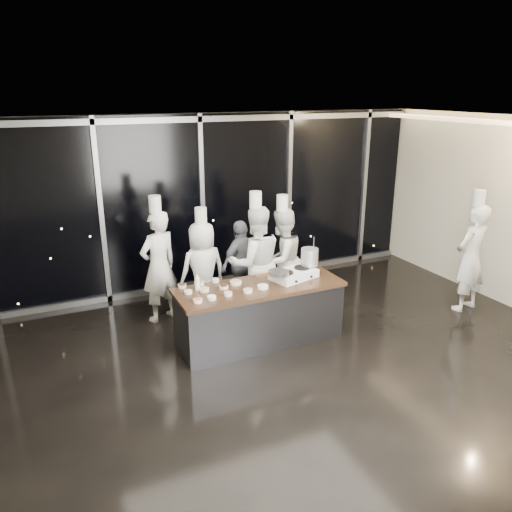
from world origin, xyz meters
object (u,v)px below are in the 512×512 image
Objects in this scene: demo_counter at (259,314)px; chef_side at (471,257)px; frying_pan at (278,273)px; stove at (294,274)px; guest at (242,263)px; chef_left at (203,269)px; chef_far_left at (159,265)px; chef_center at (256,263)px; stock_pot at (310,257)px; chef_right at (281,259)px.

demo_counter is 3.75m from chef_side.
stove is at bearing 1.57° from frying_pan.
guest is 0.73× the size of chef_side.
chef_side is (3.11, -0.45, -0.03)m from stove.
chef_left is at bearing -32.75° from chef_side.
stove is 0.37× the size of chef_far_left.
frying_pan reaches higher than demo_counter.
demo_counter is 4.41× the size of frying_pan.
chef_center is (0.77, -0.38, 0.13)m from chef_left.
chef_far_left is at bearing 127.67° from stove.
chef_far_left is 1.12× the size of chef_left.
demo_counter is 3.25× the size of stove.
stock_pot reaches higher than stove.
chef_right is at bearing 94.04° from stock_pot.
chef_center is (0.31, 0.82, 0.49)m from demo_counter.
frying_pan is 2.14× the size of stock_pot.
demo_counter is at bearing 157.16° from frying_pan.
chef_side is at bearing 133.66° from chef_right.
chef_left is (-1.36, 1.07, -0.35)m from stock_pot.
chef_far_left is (-1.13, 1.37, 0.48)m from demo_counter.
guest is (-0.59, 1.26, -0.42)m from stock_pot.
chef_left is at bearing 143.61° from chef_far_left.
chef_center is (-0.28, 0.77, -0.02)m from stove.
chef_left is at bearing 110.91° from demo_counter.
chef_left reaches higher than stock_pot.
guest is 3.84m from chef_side.
guest is 0.76× the size of chef_right.
chef_side is at bearing -6.17° from demo_counter.
stock_pot reaches higher than demo_counter.
chef_left reaches higher than frying_pan.
chef_right is 3.16m from chef_side.
demo_counter is 0.67m from frying_pan.
stock_pot is 0.13× the size of chef_side.
frying_pan is 1.47m from guest.
stove is 3.14m from chef_side.
demo_counter is 1.17× the size of chef_center.
demo_counter is 1.84m from chef_far_left.
guest is at bearing 115.13° from stock_pot.
chef_right is (0.85, 0.95, 0.43)m from demo_counter.
stove is (0.59, 0.05, 0.51)m from demo_counter.
chef_right reaches higher than frying_pan.
chef_center is at bearing 69.47° from guest.
chef_center is 0.61m from guest.
chef_far_left is 0.70m from chef_left.
stock_pot is (0.31, 0.08, 0.21)m from stove.
chef_right reaches higher than stock_pot.
chef_left is 0.87m from chef_center.
chef_center reaches higher than chef_left.
chef_side reaches higher than chef_right.
frying_pan is 0.37× the size of guest.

